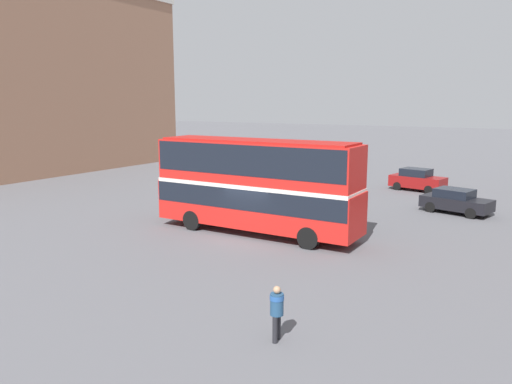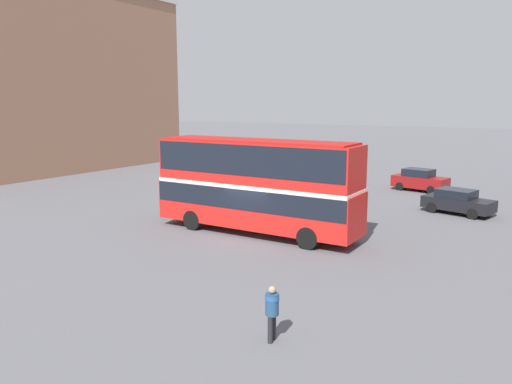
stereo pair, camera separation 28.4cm
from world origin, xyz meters
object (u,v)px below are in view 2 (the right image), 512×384
object	(u,v)px
double_decker_bus	(256,181)
pedestrian_foreground	(272,308)
parked_car_kerb_near	(420,180)
parked_car_kerb_far	(458,201)

from	to	relation	value
double_decker_bus	pedestrian_foreground	world-z (taller)	double_decker_bus
pedestrian_foreground	parked_car_kerb_near	world-z (taller)	parked_car_kerb_near
double_decker_bus	pedestrian_foreground	distance (m)	11.90
pedestrian_foreground	parked_car_kerb_far	distance (m)	20.17
double_decker_bus	parked_car_kerb_near	bearing A→B (deg)	76.95
double_decker_bus	pedestrian_foreground	size ratio (longest dim) A/B	6.67
pedestrian_foreground	parked_car_kerb_far	xyz separation A→B (m)	(1.38, 20.12, -0.25)
parked_car_kerb_near	parked_car_kerb_far	size ratio (longest dim) A/B	0.99
double_decker_bus	pedestrian_foreground	bearing A→B (deg)	-56.01
pedestrian_foreground	parked_car_kerb_far	world-z (taller)	pedestrian_foreground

